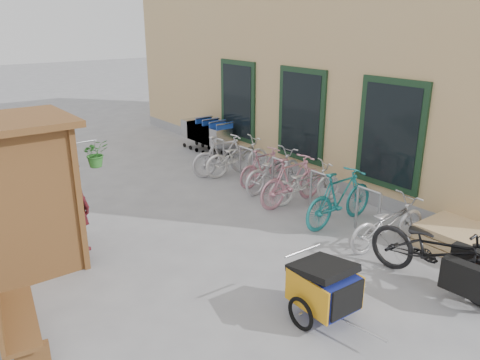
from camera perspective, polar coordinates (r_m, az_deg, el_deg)
ground at (r=7.54m, az=3.97°, el=-10.97°), size 80.00×80.00×0.00m
building at (r=14.33m, az=12.45°, el=17.57°), size 6.07×13.00×7.00m
bike_rack at (r=10.37m, az=4.89°, el=0.74°), size 0.05×5.35×0.86m
pallet_stack at (r=8.87m, az=25.15°, el=-6.50°), size 1.00×1.20×0.40m
bench at (r=6.33m, az=-26.17°, el=-14.79°), size 0.62×1.42×0.87m
shopping_carts at (r=13.84m, az=-4.18°, el=5.85°), size 0.58×1.97×1.05m
child_trailer at (r=6.34m, az=10.22°, el=-12.63°), size 0.86×1.45×0.85m
cargo_bike at (r=7.45m, az=23.06°, el=-8.15°), size 0.88×2.18×1.12m
person_kiosk at (r=8.33m, az=-19.43°, el=-2.90°), size 0.56×0.69×1.61m
bike_0 at (r=8.46m, az=17.61°, el=-5.00°), size 1.75×0.79×0.89m
bike_1 at (r=9.10m, az=12.07°, el=-2.11°), size 1.82×0.53×1.09m
bike_2 at (r=10.07m, az=7.97°, el=-0.38°), size 1.79×1.06×0.89m
bike_3 at (r=9.93m, az=6.39°, el=-0.06°), size 1.78×0.52×1.07m
bike_4 at (r=10.78m, az=4.10°, el=1.21°), size 1.83×0.78×0.93m
bike_5 at (r=11.07m, az=2.92°, el=1.63°), size 1.52×0.49×0.90m
bike_6 at (r=11.82m, az=-0.30°, el=2.89°), size 1.87×0.86×0.94m
bike_7 at (r=11.78m, az=-2.07°, el=3.05°), size 1.77×0.71×1.03m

